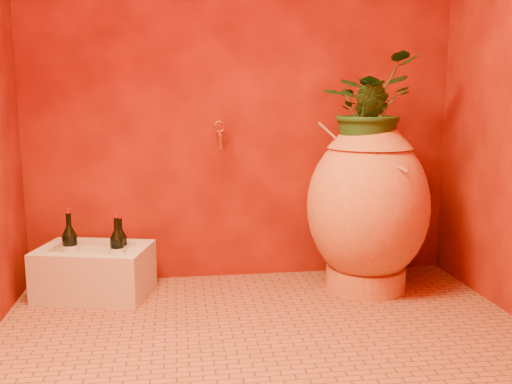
{
  "coord_description": "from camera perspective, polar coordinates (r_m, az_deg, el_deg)",
  "views": [
    {
      "loc": [
        -0.39,
        -2.33,
        1.09
      ],
      "look_at": [
        -0.01,
        0.35,
        0.62
      ],
      "focal_mm": 40.0,
      "sensor_mm": 36.0,
      "label": 1
    }
  ],
  "objects": [
    {
      "name": "wine_bottle_a",
      "position": [
        3.16,
        -13.69,
        -5.68
      ],
      "size": [
        0.08,
        0.08,
        0.32
      ],
      "color": "black",
      "rests_on": "stone_basin"
    },
    {
      "name": "floor",
      "position": [
        2.6,
        1.39,
        -14.98
      ],
      "size": [
        2.5,
        2.5,
        0.0
      ],
      "primitive_type": "plane",
      "color": "brown",
      "rests_on": "ground"
    },
    {
      "name": "plant_side",
      "position": [
        3.11,
        10.85,
        6.63
      ],
      "size": [
        0.3,
        0.28,
        0.43
      ],
      "primitive_type": "imported",
      "rotation": [
        0.0,
        0.0,
        -0.51
      ],
      "color": "#174318",
      "rests_on": "amphora"
    },
    {
      "name": "wine_bottle_c",
      "position": [
        3.25,
        -18.09,
        -5.33
      ],
      "size": [
        0.08,
        0.08,
        0.34
      ],
      "color": "black",
      "rests_on": "stone_basin"
    },
    {
      "name": "stone_basin",
      "position": [
        3.26,
        -15.82,
        -7.74
      ],
      "size": [
        0.66,
        0.53,
        0.27
      ],
      "rotation": [
        0.0,
        0.0,
        -0.25
      ],
      "color": "beige",
      "rests_on": "floor"
    },
    {
      "name": "amphora",
      "position": [
        3.22,
        11.12,
        -1.33
      ],
      "size": [
        0.8,
        0.8,
        0.96
      ],
      "rotation": [
        0.0,
        0.0,
        -0.21
      ],
      "color": "#CC7A39",
      "rests_on": "floor"
    },
    {
      "name": "wine_bottle_b",
      "position": [
        3.25,
        -13.35,
        -5.42
      ],
      "size": [
        0.07,
        0.07,
        0.29
      ],
      "color": "black",
      "rests_on": "stone_basin"
    },
    {
      "name": "wall_back",
      "position": [
        3.36,
        -1.38,
        12.51
      ],
      "size": [
        2.5,
        0.02,
        2.5
      ],
      "primitive_type": "cube",
      "color": "#500B04",
      "rests_on": "ground"
    },
    {
      "name": "wall_tap",
      "position": [
        3.27,
        -3.66,
        5.84
      ],
      "size": [
        0.07,
        0.14,
        0.16
      ],
      "color": "#A96527",
      "rests_on": "wall_back"
    },
    {
      "name": "plant_main",
      "position": [
        3.18,
        11.19,
        8.3
      ],
      "size": [
        0.69,
        0.68,
        0.58
      ],
      "primitive_type": "imported",
      "rotation": [
        0.0,
        0.0,
        0.67
      ],
      "color": "#174318",
      "rests_on": "amphora"
    }
  ]
}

